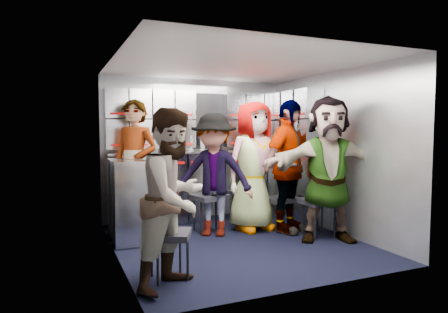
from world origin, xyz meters
name	(u,v)px	position (x,y,z in m)	size (l,w,h in m)	color
floor	(237,242)	(0.00, 0.00, 0.00)	(3.00, 3.00, 0.00)	black
wall_back	(196,149)	(0.00, 1.50, 1.05)	(2.80, 0.04, 2.10)	gray
wall_left	(115,158)	(-1.40, 0.00, 1.05)	(0.04, 3.00, 2.10)	gray
wall_right	(333,152)	(1.40, 0.00, 1.05)	(0.04, 3.00, 2.10)	gray
ceiling	(237,65)	(0.00, 0.00, 2.10)	(2.80, 3.00, 0.02)	silver
cart_bank_back	(200,187)	(0.00, 1.29, 0.49)	(2.68, 0.38, 0.99)	#A5ACB6
cart_bank_left	(127,201)	(-1.19, 0.56, 0.49)	(0.38, 0.76, 0.99)	#A5ACB6
counter	(200,152)	(0.00, 1.29, 1.01)	(2.68, 0.42, 0.03)	#AEB0B5
locker_bank_back	(199,120)	(0.00, 1.35, 1.49)	(2.68, 0.28, 0.82)	#A5ACB6
locker_bank_right	(295,120)	(1.25, 0.70, 1.49)	(0.28, 1.00, 0.82)	#A5ACB6
right_cabinet	(298,188)	(1.25, 0.60, 0.50)	(0.28, 1.20, 1.00)	#A5ACB6
coffee_niche	(209,121)	(0.18, 1.41, 1.47)	(0.46, 0.16, 0.84)	black
red_latch_strip	(205,162)	(0.00, 1.09, 0.88)	(2.60, 0.02, 0.03)	#B30705
jump_seat_near_left	(169,237)	(-1.05, -0.82, 0.38)	(0.48, 0.47, 0.44)	black
jump_seat_mid_left	(209,199)	(-0.13, 0.59, 0.44)	(0.51, 0.49, 0.50)	black
jump_seat_center	(248,195)	(0.46, 0.65, 0.45)	(0.54, 0.53, 0.50)	black
jump_seat_mid_right	(281,201)	(0.82, 0.36, 0.38)	(0.38, 0.37, 0.43)	black
jump_seat_near_right	(319,203)	(1.05, -0.18, 0.42)	(0.41, 0.39, 0.48)	black
attendant_standing	(135,168)	(-1.05, 0.81, 0.87)	(0.63, 0.41, 1.73)	black
attendant_arc_a	(174,198)	(-1.05, -1.00, 0.77)	(0.74, 0.58, 1.53)	black
attendant_arc_b	(214,175)	(-0.13, 0.41, 0.78)	(1.00, 0.58, 1.55)	black
attendant_arc_c	(254,166)	(0.46, 0.47, 0.86)	(0.84, 0.55, 1.72)	black
attendant_arc_d	(288,166)	(0.82, 0.18, 0.87)	(1.02, 0.42, 1.73)	black
attendant_arc_e	(328,169)	(1.05, -0.36, 0.88)	(1.63, 0.52, 1.76)	black
bottle_left	(191,144)	(-0.16, 1.24, 1.14)	(0.07, 0.07, 0.23)	white
bottle_mid	(203,142)	(0.02, 1.24, 1.16)	(0.06, 0.06, 0.26)	white
bottle_right	(268,142)	(1.12, 1.24, 1.15)	(0.07, 0.07, 0.25)	white
cup_left	(128,149)	(-1.06, 1.23, 1.08)	(0.08, 0.08, 0.09)	tan
cup_right	(276,146)	(1.25, 1.23, 1.08)	(0.08, 0.08, 0.10)	tan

